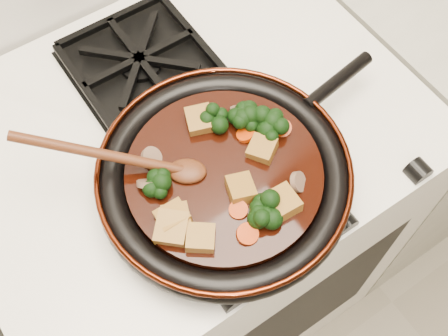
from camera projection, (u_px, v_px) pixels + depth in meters
stove at (196, 230)px, 1.31m from camera, size 0.76×0.60×0.90m
burner_grate_front at (233, 183)px, 0.84m from camera, size 0.23×0.23×0.03m
burner_grate_back at (140, 62)px, 0.96m from camera, size 0.23×0.23×0.03m
skillet at (225, 176)px, 0.82m from camera, size 0.50×0.37×0.05m
braising_sauce at (224, 175)px, 0.81m from camera, size 0.29×0.29×0.02m
tofu_cube_0 at (173, 217)px, 0.76m from camera, size 0.04×0.04×0.03m
tofu_cube_1 at (172, 228)px, 0.75m from camera, size 0.06×0.06×0.03m
tofu_cube_2 at (283, 202)px, 0.77m from camera, size 0.04×0.05×0.03m
tofu_cube_3 at (176, 218)px, 0.76m from camera, size 0.05×0.05×0.02m
tofu_cube_4 at (262, 149)px, 0.81m from camera, size 0.05×0.05×0.03m
tofu_cube_5 at (241, 189)px, 0.78m from camera, size 0.05×0.05×0.03m
tofu_cube_6 at (200, 120)px, 0.83m from camera, size 0.05×0.05×0.03m
tofu_cube_7 at (200, 238)px, 0.75m from camera, size 0.05×0.05×0.02m
broccoli_floret_0 at (253, 119)px, 0.83m from camera, size 0.08×0.09×0.07m
broccoli_floret_1 at (271, 128)px, 0.82m from camera, size 0.07×0.08×0.06m
broccoli_floret_2 at (269, 205)px, 0.76m from camera, size 0.09×0.09×0.07m
broccoli_floret_3 at (215, 119)px, 0.83m from camera, size 0.08×0.07×0.06m
broccoli_floret_4 at (240, 115)px, 0.84m from camera, size 0.07×0.07×0.07m
broccoli_floret_5 at (264, 215)px, 0.76m from camera, size 0.09×0.09×0.07m
broccoli_floret_6 at (158, 186)px, 0.78m from camera, size 0.07×0.07×0.05m
carrot_coin_0 at (247, 234)px, 0.75m from camera, size 0.03×0.03×0.02m
carrot_coin_1 at (282, 128)px, 0.83m from camera, size 0.03×0.03×0.02m
carrot_coin_2 at (246, 134)px, 0.83m from camera, size 0.03×0.03×0.02m
carrot_coin_3 at (239, 209)px, 0.77m from camera, size 0.03×0.03×0.02m
mushroom_slice_0 at (240, 109)px, 0.85m from camera, size 0.04×0.04×0.03m
mushroom_slice_1 at (150, 183)px, 0.79m from camera, size 0.05×0.04×0.03m
mushroom_slice_2 at (152, 157)px, 0.81m from camera, size 0.04×0.04×0.02m
mushroom_slice_3 at (298, 182)px, 0.79m from camera, size 0.04×0.04×0.03m
mushroom_slice_4 at (265, 118)px, 0.84m from camera, size 0.04×0.04×0.03m
wooden_spoon at (138, 161)px, 0.78m from camera, size 0.14×0.11×0.24m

